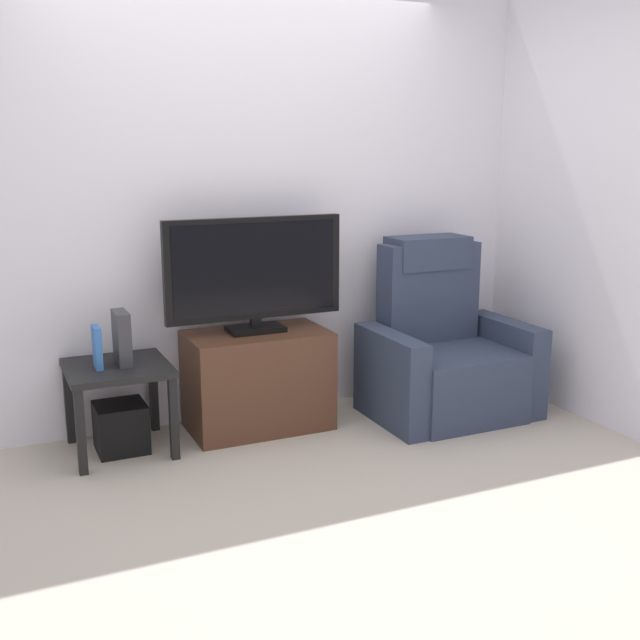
{
  "coord_description": "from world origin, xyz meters",
  "views": [
    {
      "loc": [
        -1.49,
        -3.26,
        1.64
      ],
      "look_at": [
        0.23,
        0.5,
        0.7
      ],
      "focal_mm": 43.23,
      "sensor_mm": 36.0,
      "label": 1
    }
  ],
  "objects_px": {
    "television": "(255,272)",
    "tv_stand": "(258,380)",
    "game_console": "(122,338)",
    "subwoofer_box": "(121,427)",
    "book_upright": "(97,347)",
    "side_table": "(118,379)",
    "recliner_armchair": "(444,354)"
  },
  "relations": [
    {
      "from": "recliner_armchair",
      "to": "book_upright",
      "type": "relative_size",
      "value": 4.76
    },
    {
      "from": "tv_stand",
      "to": "subwoofer_box",
      "type": "relative_size",
      "value": 3.04
    },
    {
      "from": "tv_stand",
      "to": "side_table",
      "type": "xyz_separation_m",
      "value": [
        -0.81,
        -0.02,
        0.12
      ]
    },
    {
      "from": "television",
      "to": "book_upright",
      "type": "xyz_separation_m",
      "value": [
        -0.91,
        -0.06,
        -0.33
      ]
    },
    {
      "from": "television",
      "to": "side_table",
      "type": "bearing_deg",
      "value": -177.09
    },
    {
      "from": "recliner_armchair",
      "to": "side_table",
      "type": "distance_m",
      "value": 1.97
    },
    {
      "from": "recliner_armchair",
      "to": "subwoofer_box",
      "type": "height_order",
      "value": "recliner_armchair"
    },
    {
      "from": "television",
      "to": "subwoofer_box",
      "type": "distance_m",
      "value": 1.14
    },
    {
      "from": "subwoofer_box",
      "to": "book_upright",
      "type": "bearing_deg",
      "value": -168.69
    },
    {
      "from": "tv_stand",
      "to": "book_upright",
      "type": "xyz_separation_m",
      "value": [
        -0.91,
        -0.04,
        0.31
      ]
    },
    {
      "from": "side_table",
      "to": "game_console",
      "type": "xyz_separation_m",
      "value": [
        0.03,
        0.01,
        0.22
      ]
    },
    {
      "from": "tv_stand",
      "to": "book_upright",
      "type": "bearing_deg",
      "value": -177.33
    },
    {
      "from": "tv_stand",
      "to": "recliner_armchair",
      "type": "relative_size",
      "value": 0.75
    },
    {
      "from": "side_table",
      "to": "book_upright",
      "type": "height_order",
      "value": "book_upright"
    },
    {
      "from": "television",
      "to": "tv_stand",
      "type": "bearing_deg",
      "value": -90.0
    },
    {
      "from": "side_table",
      "to": "game_console",
      "type": "height_order",
      "value": "game_console"
    },
    {
      "from": "side_table",
      "to": "subwoofer_box",
      "type": "height_order",
      "value": "side_table"
    },
    {
      "from": "book_upright",
      "to": "game_console",
      "type": "distance_m",
      "value": 0.14
    },
    {
      "from": "subwoofer_box",
      "to": "game_console",
      "type": "bearing_deg",
      "value": 15.95
    },
    {
      "from": "side_table",
      "to": "game_console",
      "type": "distance_m",
      "value": 0.23
    },
    {
      "from": "subwoofer_box",
      "to": "game_console",
      "type": "height_order",
      "value": "game_console"
    },
    {
      "from": "side_table",
      "to": "book_upright",
      "type": "bearing_deg",
      "value": -168.69
    },
    {
      "from": "television",
      "to": "subwoofer_box",
      "type": "relative_size",
      "value": 3.93
    },
    {
      "from": "television",
      "to": "book_upright",
      "type": "relative_size",
      "value": 4.64
    },
    {
      "from": "side_table",
      "to": "book_upright",
      "type": "xyz_separation_m",
      "value": [
        -0.1,
        -0.02,
        0.19
      ]
    },
    {
      "from": "subwoofer_box",
      "to": "television",
      "type": "bearing_deg",
      "value": 2.91
    },
    {
      "from": "side_table",
      "to": "recliner_armchair",
      "type": "bearing_deg",
      "value": -5.33
    },
    {
      "from": "tv_stand",
      "to": "television",
      "type": "relative_size",
      "value": 0.77
    },
    {
      "from": "tv_stand",
      "to": "game_console",
      "type": "relative_size",
      "value": 2.82
    },
    {
      "from": "side_table",
      "to": "book_upright",
      "type": "distance_m",
      "value": 0.22
    },
    {
      "from": "television",
      "to": "book_upright",
      "type": "distance_m",
      "value": 0.97
    },
    {
      "from": "tv_stand",
      "to": "television",
      "type": "bearing_deg",
      "value": 90.0
    }
  ]
}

